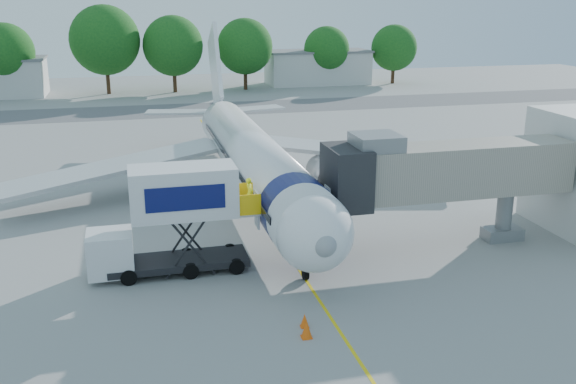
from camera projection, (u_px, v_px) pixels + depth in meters
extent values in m
plane|color=gray|center=(265.00, 218.00, 40.66)|extent=(160.00, 160.00, 0.00)
cube|color=yellow|center=(265.00, 218.00, 40.66)|extent=(0.15, 70.00, 0.01)
cube|color=#59595B|center=(194.00, 110.00, 79.61)|extent=(120.00, 10.00, 0.01)
cylinder|color=white|center=(255.00, 161.00, 42.57)|extent=(3.70, 28.00, 3.70)
sphere|color=white|center=(315.00, 233.00, 29.58)|extent=(3.70, 3.70, 3.70)
sphere|color=gray|center=(325.00, 245.00, 28.15)|extent=(1.10, 1.10, 1.10)
cone|color=white|center=(218.00, 116.00, 58.33)|extent=(3.70, 6.00, 3.70)
cube|color=white|center=(215.00, 69.00, 58.04)|extent=(0.35, 7.26, 8.29)
cube|color=#B3B6B8|center=(364.00, 152.00, 48.12)|extent=(16.17, 9.32, 1.42)
cube|color=#B3B6B8|center=(116.00, 166.00, 43.92)|extent=(16.17, 9.32, 1.42)
cylinder|color=#999BA0|center=(327.00, 174.00, 45.74)|extent=(2.10, 3.60, 2.10)
cylinder|color=#999BA0|center=(171.00, 185.00, 43.17)|extent=(2.10, 3.60, 2.10)
cube|color=black|center=(317.00, 226.00, 29.17)|extent=(2.60, 1.39, 0.81)
cylinder|color=#0B114D|center=(298.00, 213.00, 32.37)|extent=(3.73, 2.00, 3.73)
cylinder|color=silver|center=(305.00, 265.00, 31.63)|extent=(0.16, 0.16, 1.50)
cylinder|color=black|center=(305.00, 273.00, 31.76)|extent=(0.25, 0.64, 0.64)
cylinder|color=black|center=(282.00, 183.00, 46.70)|extent=(0.35, 0.90, 0.90)
cylinder|color=black|center=(211.00, 188.00, 45.49)|extent=(0.35, 0.90, 0.90)
cube|color=#9E9587|center=(452.00, 170.00, 34.99)|extent=(13.60, 2.60, 2.80)
cube|color=black|center=(346.00, 177.00, 33.56)|extent=(2.00, 3.20, 3.20)
cube|color=slate|center=(376.00, 142.00, 33.41)|extent=(2.40, 2.40, 0.80)
cylinder|color=slate|center=(504.00, 215.00, 36.65)|extent=(0.90, 0.90, 3.00)
cube|color=slate|center=(502.00, 234.00, 36.99)|extent=(2.20, 1.20, 0.70)
cylinder|color=black|center=(488.00, 235.00, 36.78)|extent=(0.30, 0.70, 0.70)
cylinder|color=black|center=(516.00, 232.00, 37.20)|extent=(0.30, 0.70, 0.70)
cube|color=black|center=(179.00, 261.00, 32.61)|extent=(7.00, 2.30, 0.35)
cube|color=silver|center=(110.00, 253.00, 31.60)|extent=(2.20, 2.20, 2.10)
cube|color=black|center=(110.00, 244.00, 31.47)|extent=(1.90, 2.10, 0.70)
cube|color=silver|center=(183.00, 191.00, 31.62)|extent=(5.20, 2.40, 2.50)
cube|color=#0B114D|center=(186.00, 198.00, 30.49)|extent=(3.80, 0.04, 1.20)
cube|color=silver|center=(246.00, 209.00, 32.71)|extent=(1.10, 2.20, 0.10)
cube|color=yellow|center=(250.00, 205.00, 31.57)|extent=(1.10, 0.06, 1.10)
cube|color=yellow|center=(243.00, 193.00, 33.52)|extent=(1.10, 0.06, 1.10)
cylinder|color=black|center=(237.00, 267.00, 32.33)|extent=(0.80, 0.25, 0.80)
cylinder|color=black|center=(230.00, 251.00, 34.28)|extent=(0.80, 0.25, 0.80)
cylinder|color=black|center=(129.00, 277.00, 31.09)|extent=(0.80, 0.25, 0.80)
cylinder|color=black|center=(128.00, 261.00, 33.04)|extent=(0.80, 0.25, 0.80)
imported|color=#D9E818|center=(250.00, 193.00, 32.50)|extent=(0.47, 0.64, 1.61)
cube|color=silver|center=(470.00, 338.00, 25.07)|extent=(3.27, 1.70, 1.30)
cube|color=#0B114D|center=(471.00, 329.00, 24.95)|extent=(1.87, 1.60, 0.33)
cylinder|color=black|center=(447.00, 359.00, 24.25)|extent=(0.65, 0.24, 0.65)
cylinder|color=black|center=(431.00, 342.00, 25.45)|extent=(0.65, 0.24, 0.65)
cylinder|color=black|center=(508.00, 350.00, 24.88)|extent=(0.65, 0.24, 0.65)
cylinder|color=black|center=(490.00, 333.00, 26.08)|extent=(0.65, 0.24, 0.65)
cone|color=#F2580C|center=(305.00, 320.00, 27.16)|extent=(0.38, 0.38, 0.61)
cube|color=#F2580C|center=(305.00, 326.00, 27.25)|extent=(0.35, 0.35, 0.03)
cone|color=#F2580C|center=(307.00, 329.00, 26.29)|extent=(0.47, 0.47, 0.75)
cube|color=#F2580C|center=(306.00, 337.00, 26.40)|extent=(0.43, 0.43, 0.04)
cube|color=beige|center=(318.00, 68.00, 102.57)|extent=(16.00, 7.00, 5.00)
cube|color=slate|center=(318.00, 51.00, 101.80)|extent=(16.40, 7.40, 0.30)
cylinder|color=#382314|center=(9.00, 84.00, 89.08)|extent=(0.56, 0.56, 3.58)
sphere|color=#144D19|center=(5.00, 52.00, 87.80)|extent=(7.96, 7.96, 7.96)
cylinder|color=#382314|center=(108.00, 78.00, 91.93)|extent=(0.56, 0.56, 4.40)
sphere|color=#144D19|center=(105.00, 40.00, 90.36)|extent=(9.79, 9.79, 9.79)
cylinder|color=#382314|center=(175.00, 79.00, 93.57)|extent=(0.56, 0.56, 3.88)
sphere|color=#144D19|center=(173.00, 46.00, 92.19)|extent=(8.62, 8.62, 8.62)
cylinder|color=#382314|center=(245.00, 77.00, 96.30)|extent=(0.56, 0.56, 3.71)
sphere|color=#144D19|center=(245.00, 46.00, 94.98)|extent=(8.24, 8.24, 8.24)
cylinder|color=#382314|center=(326.00, 74.00, 101.74)|extent=(0.56, 0.56, 3.21)
sphere|color=#144D19|center=(327.00, 49.00, 100.59)|extent=(7.14, 7.14, 7.14)
cylinder|color=#382314|center=(393.00, 73.00, 103.37)|extent=(0.56, 0.56, 3.28)
sphere|color=#144D19|center=(394.00, 48.00, 102.20)|extent=(7.29, 7.29, 7.29)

